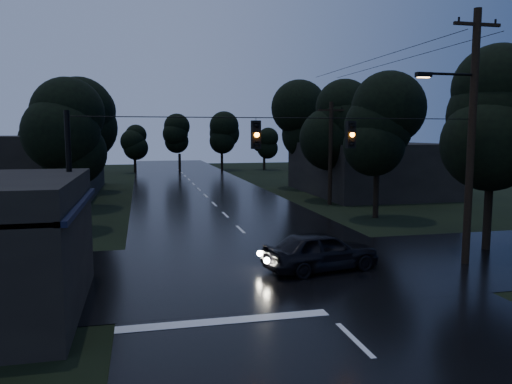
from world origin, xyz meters
name	(u,v)px	position (x,y,z in m)	size (l,w,h in m)	color
main_road	(214,204)	(0.00, 30.00, 0.00)	(12.00, 120.00, 0.02)	black
cross_street	(280,268)	(0.00, 12.00, 0.00)	(60.00, 9.00, 0.02)	black
building_far_right	(366,168)	(14.00, 34.00, 2.20)	(10.00, 14.00, 4.40)	black
building_far_left	(37,165)	(-14.00, 40.00, 2.50)	(10.00, 16.00, 5.00)	black
utility_pole_main	(470,133)	(7.41, 11.00, 5.26)	(3.50, 0.30, 10.00)	black
utility_pole_far	(330,152)	(8.30, 28.00, 3.88)	(2.00, 0.30, 7.50)	black
anchor_pole_left	(71,202)	(-7.50, 11.00, 3.00)	(0.18, 0.18, 6.00)	black
span_signals	(303,133)	(0.56, 10.99, 5.24)	(15.00, 0.37, 1.12)	black
tree_corner_near	(493,116)	(10.00, 13.00, 5.99)	(4.48, 4.48, 9.44)	black
tree_left_a	(67,133)	(-9.00, 22.00, 5.24)	(3.92, 3.92, 8.26)	black
tree_left_b	(74,128)	(-9.60, 30.00, 5.62)	(4.20, 4.20, 8.85)	black
tree_left_c	(82,125)	(-10.20, 40.00, 5.99)	(4.48, 4.48, 9.44)	black
tree_right_a	(378,127)	(9.00, 22.00, 5.62)	(4.20, 4.20, 8.85)	black
tree_right_b	(337,123)	(9.60, 30.00, 5.99)	(4.48, 4.48, 9.44)	black
tree_right_c	(304,121)	(10.20, 40.00, 6.37)	(4.76, 4.76, 10.03)	black
car	(321,251)	(1.46, 11.41, 0.77)	(1.82, 4.54, 1.55)	black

